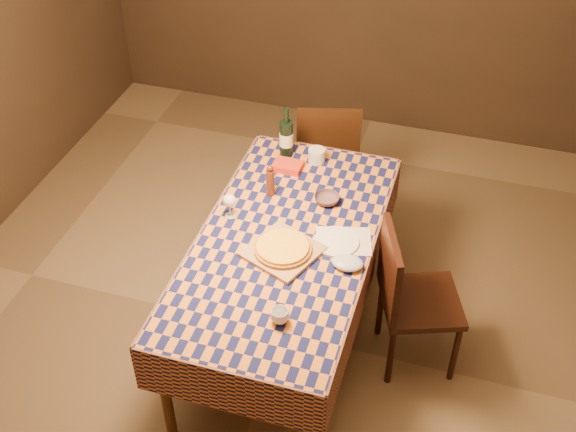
{
  "coord_description": "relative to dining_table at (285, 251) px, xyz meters",
  "views": [
    {
      "loc": [
        0.85,
        -2.76,
        3.37
      ],
      "look_at": [
        0.0,
        0.05,
        0.9
      ],
      "focal_mm": 45.0,
      "sensor_mm": 36.0,
      "label": 1
    }
  ],
  "objects": [
    {
      "name": "bowl",
      "position": [
        0.13,
        0.38,
        0.1
      ],
      "size": [
        0.17,
        0.17,
        0.04
      ],
      "primitive_type": "imported",
      "rotation": [
        0.0,
        0.0,
        0.25
      ],
      "color": "#563F48",
      "rests_on": "dining_table"
    },
    {
      "name": "dining_table",
      "position": [
        0.0,
        0.0,
        0.0
      ],
      "size": [
        0.94,
        1.84,
        0.77
      ],
      "color": "brown",
      "rests_on": "ground"
    },
    {
      "name": "deli_tub",
      "position": [
        -0.03,
        0.75,
        0.12
      ],
      "size": [
        0.11,
        0.11,
        0.09
      ],
      "primitive_type": "cylinder",
      "rotation": [
        0.0,
        0.0,
        0.03
      ],
      "color": "silver",
      "rests_on": "dining_table"
    },
    {
      "name": "pizza",
      "position": [
        0.02,
        -0.1,
        0.11
      ],
      "size": [
        0.32,
        0.32,
        0.03
      ],
      "color": "#A8651C",
      "rests_on": "cutting_board"
    },
    {
      "name": "chair_right",
      "position": [
        0.68,
        0.04,
        -0.17
      ],
      "size": [
        0.55,
        0.54,
        0.93
      ],
      "color": "black",
      "rests_on": "ground"
    },
    {
      "name": "flour_bag",
      "position": [
        0.37,
        -0.1,
        0.1
      ],
      "size": [
        0.2,
        0.18,
        0.05
      ],
      "primitive_type": "ellipsoid",
      "rotation": [
        0.0,
        0.0,
        0.41
      ],
      "color": "#ACBDDC",
      "rests_on": "dining_table"
    },
    {
      "name": "wine_bottle",
      "position": [
        -0.23,
        0.76,
        0.2
      ],
      "size": [
        0.11,
        0.11,
        0.34
      ],
      "color": "black",
      "rests_on": "dining_table"
    },
    {
      "name": "flour_patch",
      "position": [
        0.3,
        0.08,
        0.08
      ],
      "size": [
        0.34,
        0.3,
        0.0
      ],
      "primitive_type": "cube",
      "rotation": [
        0.0,
        0.0,
        0.25
      ],
      "color": "silver",
      "rests_on": "dining_table"
    },
    {
      "name": "tumbler",
      "position": [
        0.14,
        -0.56,
        0.11
      ],
      "size": [
        0.12,
        0.12,
        0.07
      ],
      "primitive_type": "imported",
      "rotation": [
        0.0,
        0.0,
        -0.4
      ],
      "color": "white",
      "rests_on": "dining_table"
    },
    {
      "name": "chair_far",
      "position": [
        -0.07,
        1.22,
        -0.17
      ],
      "size": [
        0.52,
        0.52,
        0.93
      ],
      "color": "black",
      "rests_on": "ground"
    },
    {
      "name": "cutting_board",
      "position": [
        0.02,
        -0.1,
        0.09
      ],
      "size": [
        0.45,
        0.45,
        0.02
      ],
      "primitive_type": "cube",
      "rotation": [
        0.0,
        0.0,
        -0.39
      ],
      "color": "#AC8251",
      "rests_on": "dining_table"
    },
    {
      "name": "room",
      "position": [
        0.0,
        0.0,
        0.66
      ],
      "size": [
        5.0,
        5.1,
        2.7
      ],
      "color": "brown",
      "rests_on": "ground"
    },
    {
      "name": "wine_glass",
      "position": [
        -0.35,
        0.11,
        0.18
      ],
      "size": [
        0.08,
        0.08,
        0.15
      ],
      "color": "white",
      "rests_on": "dining_table"
    },
    {
      "name": "takeout_container",
      "position": [
        -0.17,
        0.62,
        0.1
      ],
      "size": [
        0.18,
        0.13,
        0.04
      ],
      "primitive_type": "cube",
      "rotation": [
        0.0,
        0.0,
        -0.04
      ],
      "color": "red",
      "rests_on": "dining_table"
    },
    {
      "name": "white_plate",
      "position": [
        0.27,
        0.06,
        0.08
      ],
      "size": [
        0.28,
        0.28,
        0.01
      ],
      "primitive_type": "cylinder",
      "rotation": [
        0.0,
        0.0,
        -0.16
      ],
      "color": "white",
      "rests_on": "dining_table"
    },
    {
      "name": "pepper_mill",
      "position": [
        -0.2,
        0.36,
        0.17
      ],
      "size": [
        0.05,
        0.05,
        0.21
      ],
      "color": "#4F2312",
      "rests_on": "dining_table"
    }
  ]
}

